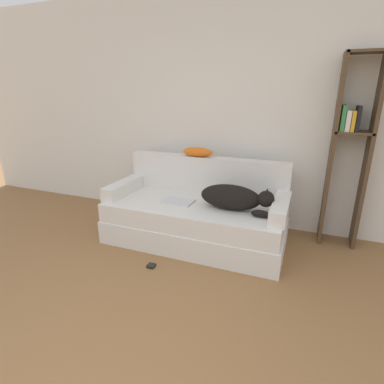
% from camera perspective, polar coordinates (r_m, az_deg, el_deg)
% --- Properties ---
extents(wall_back, '(8.09, 0.06, 2.70)m').
position_cam_1_polar(wall_back, '(3.65, 7.54, 14.83)').
color(wall_back, silver).
rests_on(wall_back, ground_plane).
extents(couch, '(1.91, 0.89, 0.45)m').
position_cam_1_polar(couch, '(3.30, 0.61, -5.77)').
color(couch, silver).
rests_on(couch, ground_plane).
extents(couch_backrest, '(1.87, 0.15, 0.42)m').
position_cam_1_polar(couch_backrest, '(3.48, 2.84, 3.29)').
color(couch_backrest, silver).
rests_on(couch_backrest, couch).
extents(couch_arm_left, '(0.15, 0.70, 0.14)m').
position_cam_1_polar(couch_arm_left, '(3.57, -12.74, 0.92)').
color(couch_arm_left, silver).
rests_on(couch_arm_left, couch).
extents(couch_arm_right, '(0.15, 0.70, 0.14)m').
position_cam_1_polar(couch_arm_right, '(3.00, 16.55, -2.88)').
color(couch_arm_right, silver).
rests_on(couch_arm_right, couch).
extents(dog, '(0.73, 0.25, 0.26)m').
position_cam_1_polar(dog, '(3.00, 8.10, -1.06)').
color(dog, black).
rests_on(dog, couch).
extents(laptop, '(0.33, 0.22, 0.02)m').
position_cam_1_polar(laptop, '(3.22, -2.69, -1.79)').
color(laptop, silver).
rests_on(laptop, couch).
extents(throw_pillow, '(0.36, 0.16, 0.10)m').
position_cam_1_polar(throw_pillow, '(3.44, 1.10, 7.63)').
color(throw_pillow, orange).
rests_on(throw_pillow, couch_backrest).
extents(bookshelf, '(0.37, 0.26, 1.94)m').
position_cam_1_polar(bookshelf, '(3.41, 27.91, 7.87)').
color(bookshelf, '#4C3823').
rests_on(bookshelf, ground_plane).
extents(power_adapter, '(0.07, 0.07, 0.03)m').
position_cam_1_polar(power_adapter, '(2.95, -7.78, -13.74)').
color(power_adapter, black).
rests_on(power_adapter, ground_plane).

